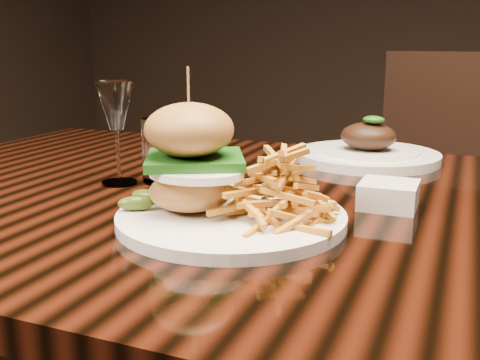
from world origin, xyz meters
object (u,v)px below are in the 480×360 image
at_px(chair_far, 441,198).
at_px(burger_plate, 230,182).
at_px(wine_glass, 116,109).
at_px(dining_table, 314,250).
at_px(far_dish, 368,152).

bearing_deg(chair_far, burger_plate, -87.52).
height_order(burger_plate, wine_glass, burger_plate).
height_order(dining_table, far_dish, far_dish).
distance_m(dining_table, wine_glass, 0.38).
height_order(dining_table, burger_plate, burger_plate).
height_order(burger_plate, far_dish, burger_plate).
xyz_separation_m(dining_table, burger_plate, (-0.08, -0.14, 0.13)).
bearing_deg(wine_glass, dining_table, 3.81).
height_order(wine_glass, chair_far, chair_far).
relative_size(dining_table, wine_glass, 9.53).
xyz_separation_m(dining_table, wine_glass, (-0.33, -0.02, 0.20)).
relative_size(dining_table, far_dish, 5.74).
distance_m(burger_plate, chair_far, 1.09).
distance_m(wine_glass, chair_far, 1.08).
relative_size(burger_plate, far_dish, 1.06).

